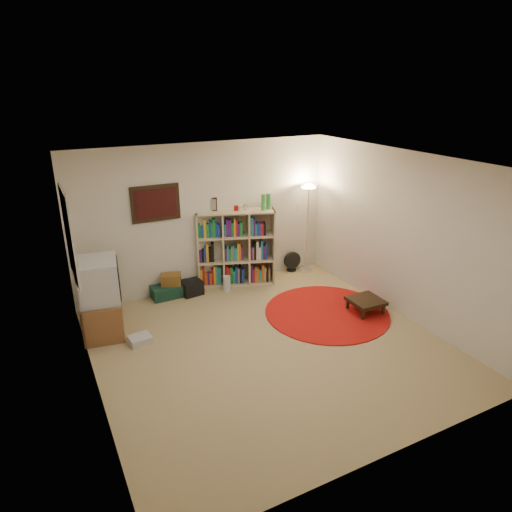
{
  "coord_description": "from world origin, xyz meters",
  "views": [
    {
      "loc": [
        -2.62,
        -4.73,
        3.41
      ],
      "look_at": [
        0.1,
        0.6,
        1.1
      ],
      "focal_mm": 32.0,
      "sensor_mm": 36.0,
      "label": 1
    }
  ],
  "objects": [
    {
      "name": "duffel_bag",
      "position": [
        -0.4,
        2.03,
        0.12
      ],
      "size": [
        0.38,
        0.33,
        0.24
      ],
      "rotation": [
        0.0,
        0.0,
        0.13
      ],
      "color": "black",
      "rests_on": "ground"
    },
    {
      "name": "bookshelf",
      "position": [
        0.46,
        2.12,
        0.65
      ],
      "size": [
        1.4,
        0.81,
        1.61
      ],
      "rotation": [
        0.0,
        0.0,
        -0.34
      ],
      "color": "#CBB287",
      "rests_on": "ground"
    },
    {
      "name": "side_table",
      "position": [
        1.81,
        0.18,
        0.19
      ],
      "size": [
        0.5,
        0.5,
        0.22
      ],
      "rotation": [
        0.0,
        0.0,
        -0.02
      ],
      "color": "black",
      "rests_on": "ground"
    },
    {
      "name": "paper_towel",
      "position": [
        0.2,
        1.9,
        0.13
      ],
      "size": [
        0.14,
        0.14,
        0.26
      ],
      "rotation": [
        0.0,
        0.0,
        0.08
      ],
      "color": "silver",
      "rests_on": "ground"
    },
    {
      "name": "wicker_basket",
      "position": [
        -0.72,
        2.12,
        0.3
      ],
      "size": [
        0.38,
        0.33,
        0.18
      ],
      "rotation": [
        0.0,
        0.0,
        -0.35
      ],
      "color": "brown",
      "rests_on": "suitcase"
    },
    {
      "name": "suitcase",
      "position": [
        -0.74,
        2.17,
        0.11
      ],
      "size": [
        0.67,
        0.44,
        0.21
      ],
      "rotation": [
        0.0,
        0.0,
        0.03
      ],
      "color": "#133428",
      "rests_on": "ground"
    },
    {
      "name": "dvd_box",
      "position": [
        -1.56,
        0.89,
        0.05
      ],
      "size": [
        0.32,
        0.28,
        0.1
      ],
      "rotation": [
        0.0,
        0.0,
        0.11
      ],
      "color": "silver",
      "rests_on": "ground"
    },
    {
      "name": "floor_fan",
      "position": [
        1.65,
        2.13,
        0.19
      ],
      "size": [
        0.33,
        0.18,
        0.38
      ],
      "rotation": [
        0.0,
        0.0,
        0.03
      ],
      "color": "black",
      "rests_on": "ground"
    },
    {
      "name": "room",
      "position": [
        -0.05,
        0.05,
        1.26
      ],
      "size": [
        4.54,
        4.54,
        2.54
      ],
      "color": "#9F885D",
      "rests_on": "ground"
    },
    {
      "name": "red_rug",
      "position": [
        1.26,
        0.42,
        0.01
      ],
      "size": [
        1.94,
        1.94,
        0.02
      ],
      "color": "#9C0E0B",
      "rests_on": "ground"
    },
    {
      "name": "floor_lamp",
      "position": [
        1.89,
        2.02,
        1.39
      ],
      "size": [
        0.38,
        0.38,
        1.68
      ],
      "rotation": [
        0.0,
        0.0,
        -0.21
      ],
      "color": "white",
      "rests_on": "ground"
    },
    {
      "name": "tv_stand",
      "position": [
        -1.95,
        1.39,
        0.54
      ],
      "size": [
        0.65,
        0.85,
        1.12
      ],
      "rotation": [
        0.0,
        0.0,
        -0.16
      ],
      "color": "brown",
      "rests_on": "ground"
    }
  ]
}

